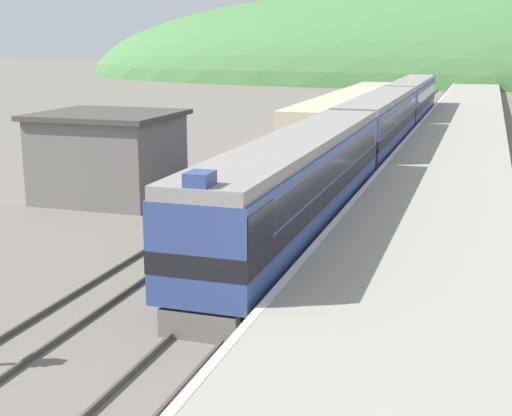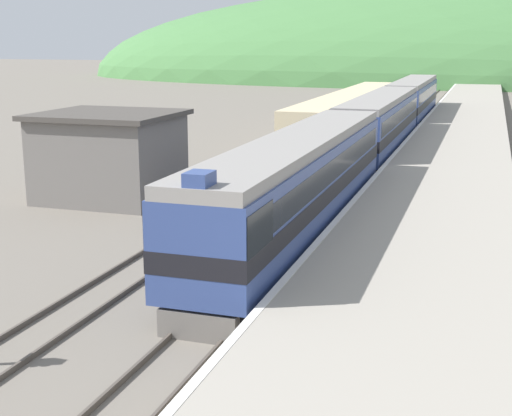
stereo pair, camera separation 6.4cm
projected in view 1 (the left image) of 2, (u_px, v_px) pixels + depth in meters
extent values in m
cube|color=#4C443D|center=(401.00, 124.00, 65.99)|extent=(0.08, 180.00, 0.16)
cube|color=#4C443D|center=(417.00, 124.00, 65.56)|extent=(0.08, 180.00, 0.16)
cube|color=#4C443D|center=(356.00, 122.00, 67.24)|extent=(0.08, 180.00, 0.16)
cube|color=#4C443D|center=(372.00, 123.00, 66.81)|extent=(0.08, 180.00, 0.16)
cube|color=#9E9689|center=(453.00, 154.00, 45.68)|extent=(6.67, 140.00, 1.10)
cube|color=silver|center=(403.00, 143.00, 46.51)|extent=(0.24, 140.00, 0.01)
ellipsoid|color=#477A42|center=(453.00, 79.00, 141.66)|extent=(156.32, 70.34, 36.29)
cube|color=slate|center=(109.00, 159.00, 34.77)|extent=(5.99, 5.41, 4.03)
cube|color=#47423D|center=(107.00, 115.00, 34.28)|extent=(6.49, 5.91, 0.24)
cube|color=black|center=(298.00, 227.00, 28.21)|extent=(2.30, 19.84, 0.85)
cube|color=#334784|center=(299.00, 182.00, 27.79)|extent=(2.81, 21.11, 2.82)
cube|color=black|center=(299.00, 188.00, 27.84)|extent=(2.84, 21.13, 0.62)
cube|color=black|center=(299.00, 166.00, 27.64)|extent=(2.83, 19.84, 0.85)
cube|color=gray|center=(300.00, 141.00, 27.42)|extent=(2.64, 21.11, 0.40)
cube|color=black|center=(210.00, 225.00, 18.92)|extent=(2.85, 2.20, 1.13)
cube|color=#334784|center=(200.00, 179.00, 17.97)|extent=(0.64, 0.80, 0.36)
cube|color=slate|center=(199.00, 326.00, 18.63)|extent=(2.19, 0.40, 0.77)
cube|color=black|center=(378.00, 150.00, 47.88)|extent=(2.30, 18.41, 0.85)
cube|color=#334784|center=(379.00, 123.00, 47.46)|extent=(2.81, 19.58, 2.82)
cube|color=black|center=(379.00, 126.00, 47.51)|extent=(2.84, 19.60, 0.62)
cube|color=black|center=(380.00, 114.00, 47.31)|extent=(2.83, 18.41, 0.85)
cube|color=gray|center=(380.00, 99.00, 47.09)|extent=(2.64, 19.58, 0.40)
cube|color=black|center=(410.00, 119.00, 66.84)|extent=(2.30, 18.41, 0.85)
cube|color=#334784|center=(411.00, 99.00, 66.42)|extent=(2.81, 19.58, 2.82)
cube|color=black|center=(411.00, 102.00, 66.47)|extent=(2.84, 19.60, 0.62)
cube|color=black|center=(412.00, 92.00, 66.28)|extent=(2.83, 18.41, 0.85)
cube|color=gray|center=(412.00, 82.00, 66.05)|extent=(2.64, 19.58, 0.40)
cube|color=black|center=(346.00, 130.00, 58.80)|extent=(2.46, 31.40, 0.80)
cube|color=beige|center=(347.00, 109.00, 58.41)|extent=(2.90, 32.71, 2.62)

